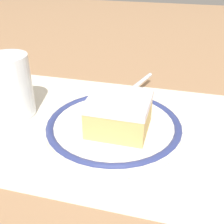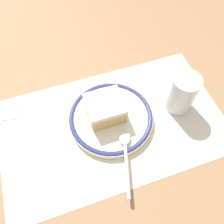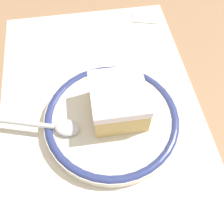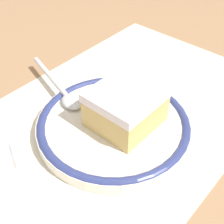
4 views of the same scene
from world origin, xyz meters
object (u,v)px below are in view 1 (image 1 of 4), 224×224
spoon (126,93)px  cup (13,89)px  cake_slice (119,113)px  plate (112,126)px  napkin (216,157)px

spoon → cup: (0.17, 0.08, 0.02)m
cake_slice → cup: 0.19m
plate → spoon: 0.10m
spoon → cup: size_ratio=1.46×
cake_slice → spoon: 0.11m
cup → spoon: bearing=-155.5°
plate → cup: 0.18m
cake_slice → napkin: 0.15m
spoon → cake_slice: bearing=96.9°
napkin → plate: bearing=-8.7°
cake_slice → cup: cup is taller
spoon → napkin: bearing=142.0°
cake_slice → cup: (0.19, -0.03, 0.00)m
cake_slice → napkin: bearing=175.1°
plate → spoon: size_ratio=1.37×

